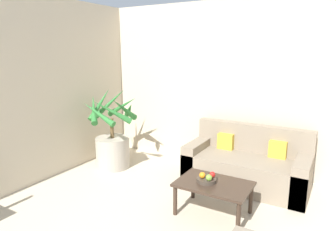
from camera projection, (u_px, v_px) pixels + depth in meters
name	position (u px, v px, depth m)	size (l,w,h in m)	color
wall_back	(303.00, 92.00, 4.27)	(8.15, 0.06, 2.70)	beige
potted_palm	(113.00, 142.00, 4.97)	(0.91, 0.91, 1.32)	#ADA393
sofa_loveseat	(247.00, 166.00, 4.34)	(1.71, 0.80, 0.85)	gray
coffee_table	(214.00, 187.00, 3.53)	(0.86, 0.58, 0.40)	#38281E
fruit_bowl	(207.00, 180.00, 3.54)	(0.23, 0.23, 0.05)	#42382D
apple_red	(212.00, 175.00, 3.55)	(0.07, 0.07, 0.07)	red
apple_green	(209.00, 178.00, 3.46)	(0.08, 0.08, 0.08)	olive
orange_fruit	(202.00, 175.00, 3.53)	(0.07, 0.07, 0.07)	orange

